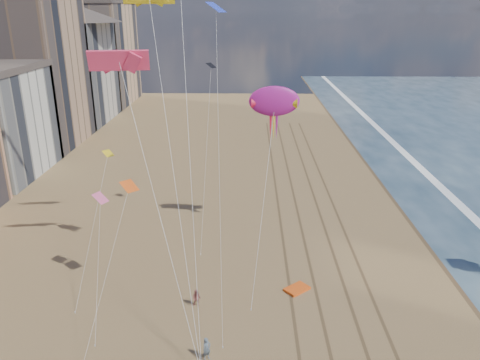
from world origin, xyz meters
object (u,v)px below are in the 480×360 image
kite_flyer_a (207,349)px  kite_flyer_b (197,298)px  grounded_kite (297,289)px  show_kite (274,102)px

kite_flyer_a → kite_flyer_b: 6.78m
grounded_kite → kite_flyer_a: size_ratio=1.19×
show_kite → kite_flyer_a: size_ratio=11.07×
show_kite → kite_flyer_b: bearing=-116.6°
kite_flyer_a → kite_flyer_b: (-1.48, 6.62, -0.12)m
show_kite → kite_flyer_a: 26.01m
kite_flyer_b → show_kite: bearing=74.2°
show_kite → kite_flyer_b: show_kite is taller
grounded_kite → show_kite: (-1.98, 11.44, 15.43)m
show_kite → kite_flyer_a: bearing=-105.1°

